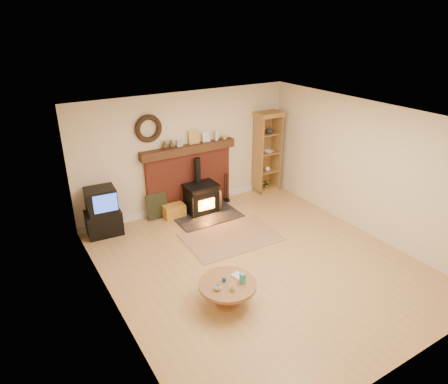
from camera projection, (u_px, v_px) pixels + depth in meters
ground at (259, 263)px, 7.07m from camera, size 5.50×5.50×0.00m
room_shell at (258, 172)px, 6.43m from camera, size 5.02×5.52×2.61m
chimney_breast at (189, 174)px, 8.82m from camera, size 2.20×0.22×1.78m
wood_stove at (202, 200)px, 8.75m from camera, size 1.40×1.00×1.23m
area_rug at (231, 237)px, 7.90m from camera, size 1.85×1.31×0.01m
tv_unit at (103, 213)px, 7.84m from camera, size 0.71×0.53×0.99m
curio_cabinet at (266, 152)px, 9.63m from camera, size 0.63×0.46×1.98m
firelog_box at (174, 211)px, 8.63m from camera, size 0.46×0.29×0.29m
leaning_painting at (157, 206)px, 8.53m from camera, size 0.48×0.13×0.57m
fire_tools at (227, 196)px, 9.38m from camera, size 0.16×0.16×0.70m
coffee_table at (228, 287)px, 5.96m from camera, size 0.88×0.88×0.54m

